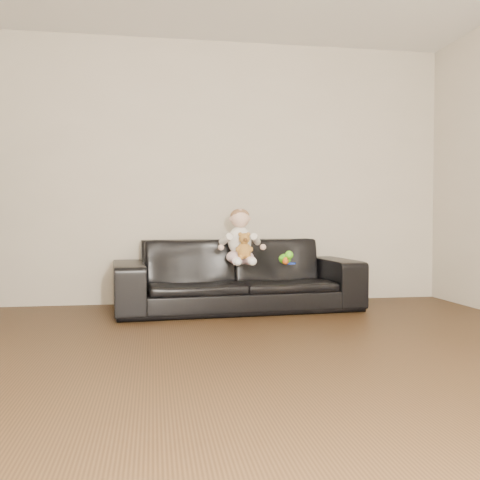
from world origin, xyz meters
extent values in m
plane|color=#3B2715|center=(0.00, 0.00, 0.00)|extent=(5.50, 5.50, 0.00)
plane|color=beige|center=(0.00, 2.75, 1.30)|extent=(5.00, 0.00, 5.00)
imported|color=black|center=(0.29, 2.25, 0.32)|extent=(2.27, 1.03, 0.64)
ellipsoid|color=#FCD4DD|center=(0.30, 2.14, 0.49)|extent=(0.26, 0.23, 0.13)
ellipsoid|color=white|center=(0.30, 2.16, 0.64)|extent=(0.22, 0.19, 0.26)
sphere|color=beige|center=(0.30, 2.14, 0.84)|extent=(0.18, 0.18, 0.17)
ellipsoid|color=#8C603F|center=(0.30, 2.15, 0.86)|extent=(0.18, 0.18, 0.12)
cylinder|color=#FCD4DD|center=(0.25, 1.98, 0.47)|extent=(0.08, 0.21, 0.08)
cylinder|color=#FCD4DD|center=(0.35, 1.98, 0.47)|extent=(0.08, 0.21, 0.08)
sphere|color=white|center=(0.24, 1.87, 0.47)|extent=(0.07, 0.07, 0.07)
sphere|color=white|center=(0.37, 1.87, 0.47)|extent=(0.07, 0.07, 0.07)
cylinder|color=white|center=(0.17, 2.10, 0.65)|extent=(0.07, 0.18, 0.12)
cylinder|color=white|center=(0.44, 2.10, 0.65)|extent=(0.07, 0.18, 0.12)
ellipsoid|color=#A7722F|center=(0.31, 1.98, 0.56)|extent=(0.15, 0.14, 0.14)
sphere|color=#A7722F|center=(0.31, 1.97, 0.66)|extent=(0.12, 0.12, 0.10)
sphere|color=#A7722F|center=(0.28, 1.98, 0.70)|extent=(0.05, 0.05, 0.04)
sphere|color=#A7722F|center=(0.35, 1.98, 0.70)|extent=(0.05, 0.05, 0.04)
sphere|color=#593819|center=(0.31, 1.93, 0.65)|extent=(0.05, 0.05, 0.04)
ellipsoid|color=#58E11A|center=(0.71, 2.13, 0.47)|extent=(0.13, 0.15, 0.09)
sphere|color=#D55719|center=(0.70, 2.05, 0.45)|extent=(0.07, 0.07, 0.06)
cylinder|color=#1733B8|center=(0.76, 2.11, 0.43)|extent=(0.12, 0.12, 0.01)
camera|label=1|loc=(-0.47, -2.57, 0.81)|focal=40.00mm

